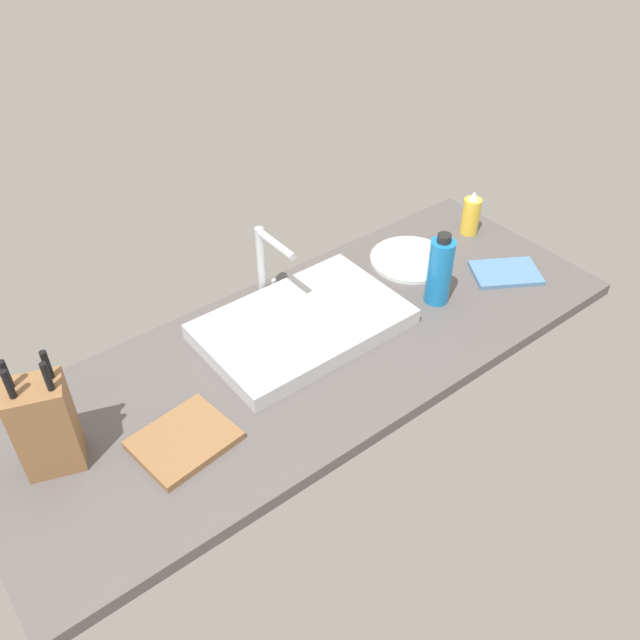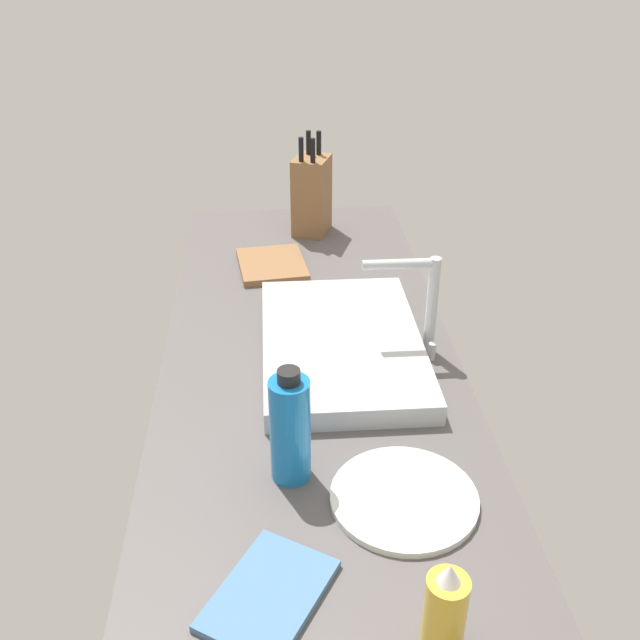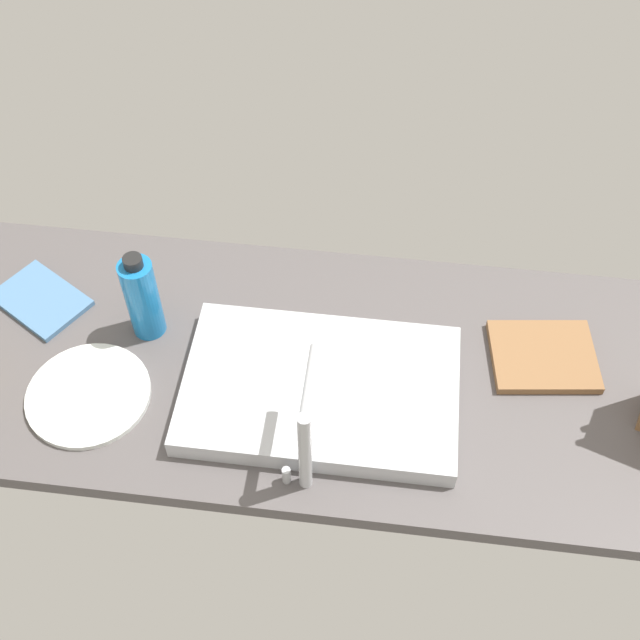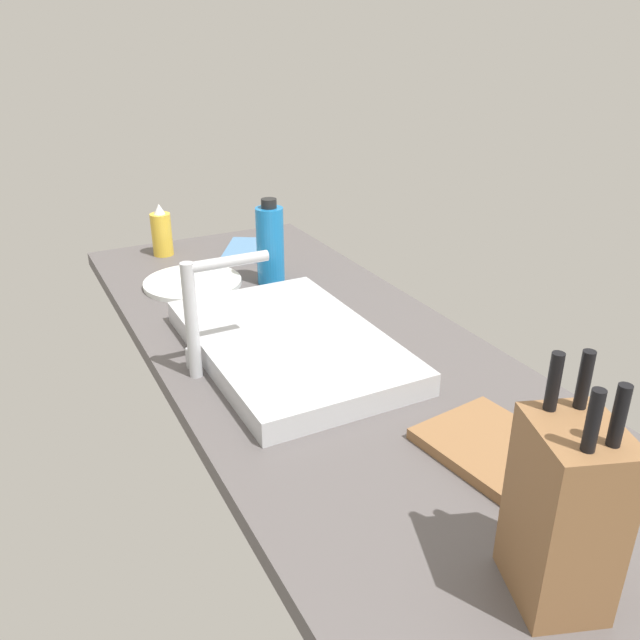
# 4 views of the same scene
# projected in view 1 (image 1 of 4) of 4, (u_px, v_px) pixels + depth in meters

# --- Properties ---
(countertop_slab) EXTENTS (1.68, 0.63, 0.04)m
(countertop_slab) POSITION_uv_depth(u_px,v_px,m) (313.00, 352.00, 1.72)
(countertop_slab) COLOR #514C4C
(countertop_slab) RESTS_ON ground
(sink_basin) EXTENTS (0.53, 0.34, 0.04)m
(sink_basin) POSITION_uv_depth(u_px,v_px,m) (303.00, 324.00, 1.75)
(sink_basin) COLOR #B7BABF
(sink_basin) RESTS_ON countertop_slab
(faucet) EXTENTS (0.06, 0.16, 0.22)m
(faucet) POSITION_uv_depth(u_px,v_px,m) (266.00, 259.00, 1.78)
(faucet) COLOR #B7BABF
(faucet) RESTS_ON countertop_slab
(knife_block) EXTENTS (0.14, 0.13, 0.29)m
(knife_block) POSITION_uv_depth(u_px,v_px,m) (45.00, 425.00, 1.36)
(knife_block) COLOR brown
(knife_block) RESTS_ON countertop_slab
(cutting_board) EXTENTS (0.23, 0.20, 0.02)m
(cutting_board) POSITION_uv_depth(u_px,v_px,m) (184.00, 440.00, 1.46)
(cutting_board) COLOR brown
(cutting_board) RESTS_ON countertop_slab
(soap_bottle) EXTENTS (0.06, 0.06, 0.15)m
(soap_bottle) POSITION_uv_depth(u_px,v_px,m) (471.00, 215.00, 2.09)
(soap_bottle) COLOR gold
(soap_bottle) RESTS_ON countertop_slab
(water_bottle) EXTENTS (0.07, 0.07, 0.21)m
(water_bottle) POSITION_uv_depth(u_px,v_px,m) (440.00, 271.00, 1.80)
(water_bottle) COLOR #1970B7
(water_bottle) RESTS_ON countertop_slab
(dinner_plate) EXTENTS (0.24, 0.24, 0.01)m
(dinner_plate) POSITION_uv_depth(u_px,v_px,m) (410.00, 259.00, 2.00)
(dinner_plate) COLOR silver
(dinner_plate) RESTS_ON countertop_slab
(dish_towel) EXTENTS (0.23, 0.21, 0.01)m
(dish_towel) POSITION_uv_depth(u_px,v_px,m) (506.00, 273.00, 1.95)
(dish_towel) COLOR teal
(dish_towel) RESTS_ON countertop_slab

